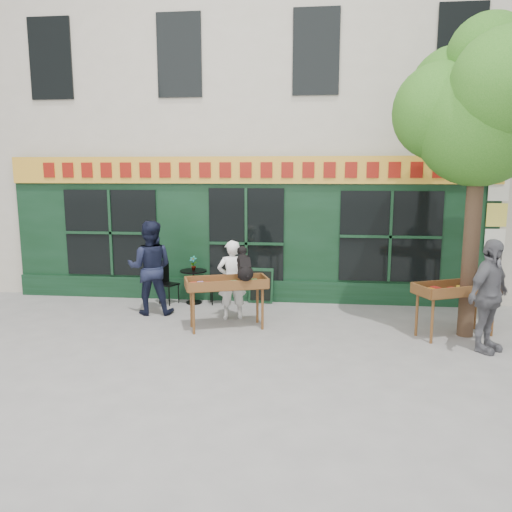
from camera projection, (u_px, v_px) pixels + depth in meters
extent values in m
plane|color=slate|center=(230.00, 332.00, 9.32)|extent=(80.00, 80.00, 0.00)
cube|color=beige|center=(263.00, 100.00, 14.37)|extent=(14.00, 7.00, 10.00)
cube|color=black|center=(247.00, 232.00, 11.42)|extent=(11.00, 0.16, 3.20)
cube|color=gold|center=(246.00, 170.00, 11.07)|extent=(11.00, 0.06, 0.60)
cube|color=maroon|center=(246.00, 170.00, 11.03)|extent=(9.60, 0.03, 0.34)
cube|color=black|center=(247.00, 290.00, 11.55)|extent=(11.00, 0.10, 0.50)
cube|color=black|center=(246.00, 243.00, 11.37)|extent=(1.70, 0.05, 2.50)
cube|color=black|center=(111.00, 233.00, 11.68)|extent=(2.20, 0.05, 2.00)
cube|color=black|center=(390.00, 237.00, 10.98)|extent=(2.20, 0.05, 2.00)
cube|color=silver|center=(495.00, 240.00, 10.73)|extent=(0.42, 0.02, 0.50)
cube|color=#E5D14C|center=(497.00, 215.00, 10.64)|extent=(0.42, 0.02, 0.50)
cube|color=silver|center=(499.00, 189.00, 10.55)|extent=(0.42, 0.02, 0.50)
cylinder|color=#382619|center=(472.00, 238.00, 8.84)|extent=(0.28, 0.28, 3.60)
sphere|color=#226016|center=(480.00, 122.00, 8.51)|extent=(2.20, 2.20, 2.20)
sphere|color=#226016|center=(441.00, 112.00, 8.74)|extent=(1.70, 1.70, 1.70)
sphere|color=#226016|center=(508.00, 85.00, 7.81)|extent=(1.80, 1.80, 1.80)
sphere|color=#226016|center=(454.00, 91.00, 9.03)|extent=(1.60, 1.60, 1.60)
sphere|color=#226016|center=(489.00, 55.00, 8.41)|extent=(1.40, 1.40, 1.40)
cylinder|color=brown|center=(194.00, 313.00, 9.14)|extent=(0.05, 0.05, 0.80)
cylinder|color=brown|center=(262.00, 309.00, 9.42)|extent=(0.05, 0.05, 0.80)
cylinder|color=brown|center=(191.00, 307.00, 9.56)|extent=(0.05, 0.05, 0.80)
cylinder|color=brown|center=(257.00, 303.00, 9.84)|extent=(0.05, 0.05, 0.80)
cube|color=brown|center=(226.00, 286.00, 9.42)|extent=(1.61, 1.04, 0.05)
cube|color=brown|center=(229.00, 286.00, 9.13)|extent=(1.43, 0.52, 0.18)
cube|color=brown|center=(224.00, 279.00, 9.69)|extent=(1.43, 0.52, 0.18)
cube|color=brown|center=(226.00, 283.00, 9.41)|extent=(1.36, 0.80, 0.06)
imported|color=white|center=(232.00, 280.00, 10.06)|extent=(0.68, 0.56, 1.61)
cylinder|color=brown|center=(432.00, 321.00, 8.64)|extent=(0.05, 0.05, 0.80)
cylinder|color=brown|center=(493.00, 315.00, 9.03)|extent=(0.05, 0.05, 0.80)
cylinder|color=brown|center=(417.00, 314.00, 9.05)|extent=(0.05, 0.05, 0.80)
cylinder|color=brown|center=(475.00, 309.00, 9.44)|extent=(0.05, 0.05, 0.80)
cube|color=brown|center=(456.00, 292.00, 8.97)|extent=(1.61, 1.14, 0.05)
cube|color=brown|center=(468.00, 291.00, 8.69)|extent=(1.39, 0.65, 0.18)
cube|color=brown|center=(446.00, 284.00, 9.23)|extent=(1.39, 0.65, 0.18)
cube|color=brown|center=(457.00, 289.00, 8.96)|extent=(1.35, 0.89, 0.06)
imported|color=#5A5A5F|center=(489.00, 296.00, 8.18)|extent=(1.12, 1.10, 1.89)
cylinder|color=black|center=(194.00, 302.00, 11.37)|extent=(0.36, 0.36, 0.03)
cylinder|color=black|center=(194.00, 287.00, 11.31)|extent=(0.04, 0.04, 0.72)
cylinder|color=black|center=(193.00, 271.00, 11.25)|extent=(0.60, 0.60, 0.03)
cube|color=black|center=(169.00, 284.00, 11.26)|extent=(0.49, 0.49, 0.03)
cube|color=black|center=(163.00, 273.00, 11.32)|extent=(0.19, 0.33, 0.50)
cylinder|color=black|center=(169.00, 296.00, 11.10)|extent=(0.02, 0.02, 0.44)
cylinder|color=black|center=(179.00, 294.00, 11.34)|extent=(0.02, 0.02, 0.44)
cylinder|color=black|center=(160.00, 295.00, 11.26)|extent=(0.02, 0.02, 0.44)
cylinder|color=black|center=(169.00, 292.00, 11.51)|extent=(0.02, 0.02, 0.44)
cube|color=black|center=(218.00, 284.00, 11.29)|extent=(0.45, 0.45, 0.03)
cube|color=black|center=(225.00, 273.00, 11.28)|extent=(0.14, 0.35, 0.50)
cylinder|color=black|center=(211.00, 293.00, 11.45)|extent=(0.02, 0.02, 0.44)
cylinder|color=black|center=(212.00, 296.00, 11.16)|extent=(0.02, 0.02, 0.44)
cylinder|color=black|center=(224.00, 292.00, 11.50)|extent=(0.02, 0.02, 0.44)
cylinder|color=black|center=(225.00, 295.00, 11.21)|extent=(0.02, 0.02, 0.44)
imported|color=gray|center=(193.00, 263.00, 11.22)|extent=(0.20, 0.15, 0.33)
imported|color=black|center=(150.00, 268.00, 10.41)|extent=(1.04, 0.86, 1.97)
cube|color=black|center=(261.00, 285.00, 11.37)|extent=(0.57, 0.23, 0.79)
cube|color=black|center=(261.00, 286.00, 11.35)|extent=(0.47, 0.20, 0.65)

